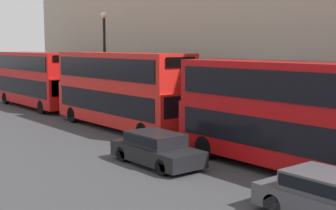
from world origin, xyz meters
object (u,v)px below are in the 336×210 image
object	(u,v)px
bus_leading	(303,113)
bus_third_in_queue	(36,77)
bus_second_in_queue	(121,87)
pedestrian	(183,118)
car_dark_sedan	(332,197)
car_hatchback	(156,148)

from	to	relation	value
bus_leading	bus_third_in_queue	bearing A→B (deg)	90.00
bus_second_in_queue	bus_third_in_queue	bearing A→B (deg)	90.00
pedestrian	bus_second_in_queue	bearing A→B (deg)	126.97
bus_leading	car_dark_sedan	distance (m)	5.10
bus_third_in_queue	car_dark_sedan	xyz separation A→B (m)	(-3.40, -28.20, -1.67)
car_dark_sedan	pedestrian	world-z (taller)	pedestrian
bus_leading	car_hatchback	xyz separation A→B (m)	(-3.40, 4.56, -1.63)
car_hatchback	pedestrian	size ratio (longest dim) A/B	2.55
bus_third_in_queue	car_hatchback	size ratio (longest dim) A/B	2.48
car_hatchback	car_dark_sedan	bearing A→B (deg)	-90.00
bus_second_in_queue	pedestrian	bearing A→B (deg)	-53.03
bus_leading	car_dark_sedan	xyz separation A→B (m)	(-3.40, -3.43, -1.61)
bus_third_in_queue	pedestrian	bearing A→B (deg)	-81.68
bus_second_in_queue	car_dark_sedan	size ratio (longest dim) A/B	2.58
car_dark_sedan	pedestrian	distance (m)	14.14
car_dark_sedan	car_hatchback	xyz separation A→B (m)	(0.00, 8.00, -0.02)
bus_second_in_queue	bus_third_in_queue	xyz separation A→B (m)	(0.00, 12.27, -0.06)
bus_second_in_queue	car_hatchback	distance (m)	8.81
bus_second_in_queue	pedestrian	distance (m)	4.07
bus_leading	pedestrian	bearing A→B (deg)	76.86
bus_second_in_queue	bus_third_in_queue	size ratio (longest dim) A/B	1.04
car_dark_sedan	car_hatchback	bearing A→B (deg)	90.00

